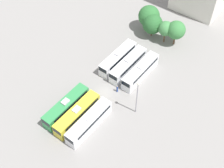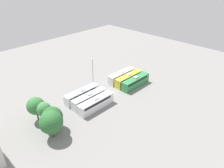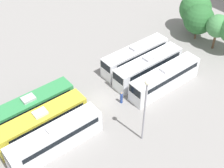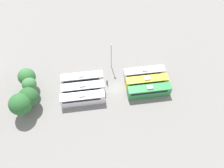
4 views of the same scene
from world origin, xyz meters
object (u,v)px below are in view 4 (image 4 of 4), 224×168
object	(u,v)px
bus_0	(149,91)
tree_2	(29,84)
bus_2	(144,73)
tree_0	(20,104)
bus_1	(147,82)
bus_3	(83,98)
bus_5	(82,79)
tree_1	(28,97)
light_pole	(111,52)
tree_3	(27,77)
bus_4	(83,88)
worker_person	(107,82)

from	to	relation	value
bus_0	tree_2	distance (m)	31.35
bus_2	tree_0	xyz separation A→B (m)	(-7.50, 32.50, 2.56)
bus_1	bus_3	xyz separation A→B (m)	(-3.08, 17.70, 0.00)
bus_5	tree_2	distance (m)	13.85
bus_0	bus_5	distance (m)	18.58
bus_2	bus_5	distance (m)	17.47
bus_0	bus_5	xyz separation A→B (m)	(6.46, 17.42, 0.00)
bus_3	tree_1	bearing A→B (deg)	86.51
light_pole	tree_3	size ratio (longest dim) A/B	1.37
light_pole	tree_1	bearing A→B (deg)	115.33
bus_4	tree_2	distance (m)	13.84
tree_1	tree_2	world-z (taller)	tree_1
bus_2	tree_3	size ratio (longest dim) A/B	1.71
bus_5	tree_0	size ratio (longest dim) A/B	1.63
bus_0	bus_2	size ratio (longest dim) A/B	1.00
worker_person	tree_3	size ratio (longest dim) A/B	0.27
bus_3	tree_2	distance (m)	14.26
tree_2	bus_0	bearing A→B (deg)	-98.36
bus_4	tree_3	size ratio (longest dim) A/B	1.71
bus_3	tree_0	size ratio (longest dim) A/B	1.63
light_pole	tree_3	bearing A→B (deg)	100.75
worker_person	light_pole	size ratio (longest dim) A/B	0.20
tree_2	bus_3	bearing A→B (deg)	-109.00
bus_4	tree_1	world-z (taller)	tree_1
bus_2	bus_4	world-z (taller)	same
bus_2	worker_person	size ratio (longest dim) A/B	6.31
tree_2	worker_person	bearing A→B (deg)	-88.63
light_pole	bus_2	bearing A→B (deg)	-120.88
bus_5	tree_3	world-z (taller)	tree_3
bus_1	bus_4	world-z (taller)	same
tree_0	tree_3	distance (m)	8.33
bus_0	bus_2	world-z (taller)	same
bus_0	tree_2	size ratio (longest dim) A/B	1.90
tree_1	tree_3	size ratio (longest dim) A/B	0.94
bus_5	tree_0	world-z (taller)	tree_0
tree_2	tree_3	bearing A→B (deg)	17.55
tree_2	tree_0	bearing A→B (deg)	165.33
worker_person	bus_5	bearing A→B (deg)	78.08
bus_2	tree_0	bearing A→B (deg)	103.00
bus_2	worker_person	world-z (taller)	bus_2
bus_1	tree_0	world-z (taller)	tree_0
tree_0	bus_2	bearing A→B (deg)	-77.00
tree_3	bus_2	bearing A→B (deg)	-91.42
tree_3	bus_5	bearing A→B (deg)	-91.98
light_pole	tree_2	bearing A→B (deg)	106.93
bus_2	tree_3	xyz separation A→B (m)	(0.79, 31.72, 2.69)
bus_5	worker_person	bearing A→B (deg)	-101.92
bus_4	light_pole	distance (m)	12.80
bus_5	light_pole	size ratio (longest dim) A/B	1.25
bus_0	tree_1	size ratio (longest dim) A/B	1.81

